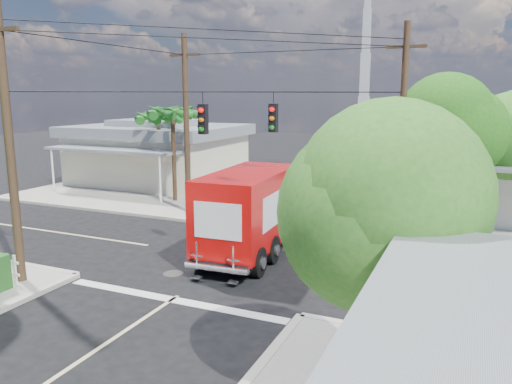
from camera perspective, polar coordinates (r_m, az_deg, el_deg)
The scene contains 12 objects.
ground at distance 19.14m, azimuth -2.44°, elevation -7.54°, with size 120.00×120.00×0.00m, color black.
sidewalk_nw at distance 33.63m, azimuth -10.93°, elevation 0.52°, with size 14.12×14.12×0.14m.
road_markings at distance 17.90m, azimuth -4.54°, elevation -8.88°, with size 32.00×32.00×0.01m.
building_nw at distance 35.24m, azimuth -11.09°, elevation 4.53°, with size 10.80×10.20×4.30m.
radio_tower at distance 37.04m, azimuth 12.22°, elevation 10.10°, with size 0.80×0.80×17.00m.
tree_ne_front at distance 23.07m, azimuth 21.83°, elevation 6.96°, with size 4.21×4.14×6.66m.
tree_se at distance 9.30m, azimuth 16.79°, elevation -2.18°, with size 3.67×3.54×5.62m.
palm_nw_front at distance 28.41m, azimuth -9.52°, elevation 8.77°, with size 3.01×3.08×5.59m.
palm_nw_back at distance 30.79m, azimuth -11.10°, elevation 8.19°, with size 3.01×3.08×5.19m.
utility_poles at distance 20.34m, azimuth -4.57°, elevation 7.00°, with size 12.00×10.68×9.00m.
vending_boxes at distance 23.15m, azimuth 19.31°, elevation -3.09°, with size 1.90×0.50×1.10m.
delivery_truck at distance 19.43m, azimuth -0.12°, elevation -2.12°, with size 2.82×7.72×3.29m.
Camera 1 is at (8.05, -16.26, 6.09)m, focal length 35.00 mm.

